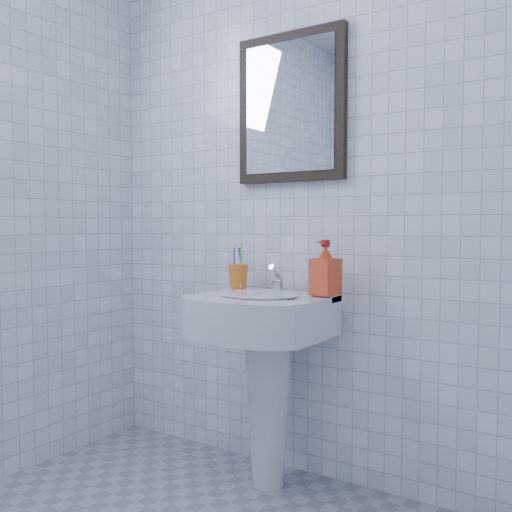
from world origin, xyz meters
The scene contains 6 objects.
wall_back centered at (0.00, 1.20, 1.25)m, with size 2.20×0.02×2.50m, color white.
washbasin centered at (-0.14, 0.98, 0.53)m, with size 0.51×0.38×0.79m.
faucet centered at (-0.14, 1.08, 0.83)m, with size 0.05×0.10×0.12m.
toothbrush_cup centered at (-0.35, 1.08, 0.84)m, with size 0.09×0.09×0.11m, color orange, non-canonical shape.
soap_dispenser centered at (0.07, 1.08, 0.89)m, with size 0.10×0.10×0.21m, color red.
wall_mirror centered at (-0.14, 1.18, 1.55)m, with size 0.50×0.04×0.62m.
Camera 1 is at (1.06, -0.92, 1.05)m, focal length 40.00 mm.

